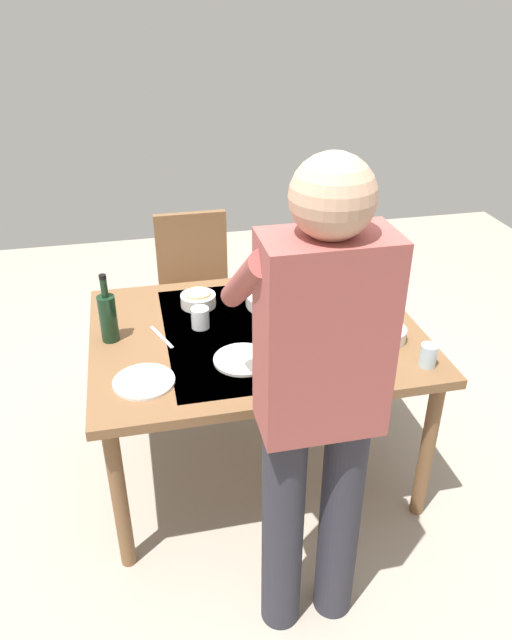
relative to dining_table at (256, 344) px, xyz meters
name	(u,v)px	position (x,y,z in m)	size (l,w,h in m)	color
ground_plane	(256,460)	(0.00, 0.00, -0.67)	(6.00, 6.00, 0.00)	#9E9384
dining_table	(256,344)	(0.00, 0.00, 0.00)	(1.39, 1.05, 0.74)	brown
chair_near	(195,285)	(0.15, -0.91, -0.14)	(0.40, 0.40, 0.91)	#523019
person_server	(318,396)	(-0.01, 0.79, 0.30)	(0.42, 0.61, 1.69)	#2D2D38
wine_bottle	(108,316)	(0.60, -0.05, 0.18)	(0.07, 0.07, 0.30)	black
wine_glass_left	(340,310)	(-0.34, 0.09, 0.18)	(0.07, 0.07, 0.15)	white
wine_glass_right	(374,339)	(-0.39, 0.33, 0.18)	(0.07, 0.07, 0.15)	white
water_cup_near_left	(200,318)	(0.23, -0.08, 0.12)	(0.08, 0.08, 0.09)	silver
water_cup_near_right	(428,355)	(-0.59, 0.40, 0.12)	(0.07, 0.07, 0.09)	silver
water_cup_far_left	(363,274)	(-0.61, -0.33, 0.12)	(0.07, 0.07, 0.09)	silver
serving_bowl_pasta	(278,297)	(-0.15, -0.21, 0.10)	(0.30, 0.30, 0.07)	silver
side_bowl_salad	(384,333)	(-0.50, 0.19, 0.10)	(0.18, 0.18, 0.07)	silver
side_bowl_bread	(198,299)	(0.21, -0.27, 0.10)	(0.16, 0.16, 0.07)	silver
dinner_plate_near	(144,382)	(0.49, 0.28, 0.08)	(0.23, 0.23, 0.01)	silver
dinner_plate_far	(243,359)	(0.10, 0.22, 0.08)	(0.23, 0.23, 0.01)	silver
table_knife	(162,337)	(0.40, -0.03, 0.07)	(0.01, 0.20, 0.01)	silver
table_fork	(366,306)	(-0.53, -0.10, 0.07)	(0.01, 0.18, 0.01)	silver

